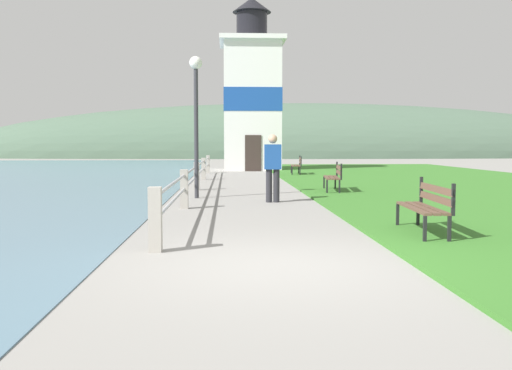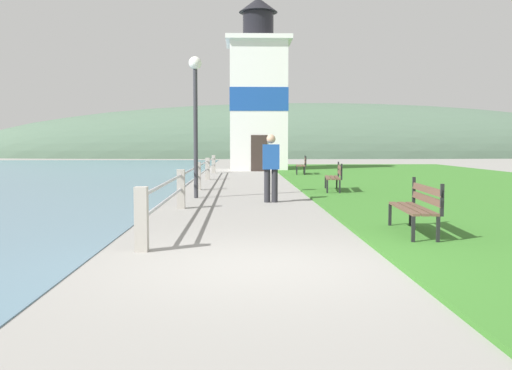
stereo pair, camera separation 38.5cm
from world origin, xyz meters
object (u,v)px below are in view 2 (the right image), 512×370
at_px(park_bench_midway, 335,175).
at_px(person_strolling, 271,166).
at_px(park_bench_far, 302,164).
at_px(lighthouse, 258,96).
at_px(lamp_post, 195,101).
at_px(park_bench_near, 418,204).

bearing_deg(park_bench_midway, person_strolling, 60.03).
relative_size(park_bench_midway, park_bench_far, 1.10).
height_order(park_bench_midway, lighthouse, lighthouse).
height_order(park_bench_far, person_strolling, person_strolling).
distance_m(lighthouse, lamp_post, 17.19).
bearing_deg(person_strolling, park_bench_midway, -36.15).
distance_m(park_bench_far, lighthouse, 6.99).
height_order(lighthouse, lamp_post, lighthouse).
height_order(park_bench_near, person_strolling, person_strolling).
xyz_separation_m(park_bench_far, person_strolling, (-2.20, -12.65, 0.43)).
xyz_separation_m(park_bench_midway, park_bench_far, (0.02, 9.73, -0.00)).
height_order(lighthouse, person_strolling, lighthouse).
distance_m(park_bench_near, lamp_post, 8.31).
bearing_deg(lamp_post, park_bench_far, 69.53).
height_order(park_bench_midway, person_strolling, person_strolling).
bearing_deg(park_bench_near, park_bench_midway, -86.87).
xyz_separation_m(park_bench_near, lamp_post, (-4.19, 6.83, 2.20)).
distance_m(park_bench_near, park_bench_far, 18.22).
bearing_deg(park_bench_near, lighthouse, -82.00).
relative_size(person_strolling, lamp_post, 0.45).
distance_m(park_bench_midway, lighthouse, 15.88).
bearing_deg(lamp_post, lighthouse, 82.35).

